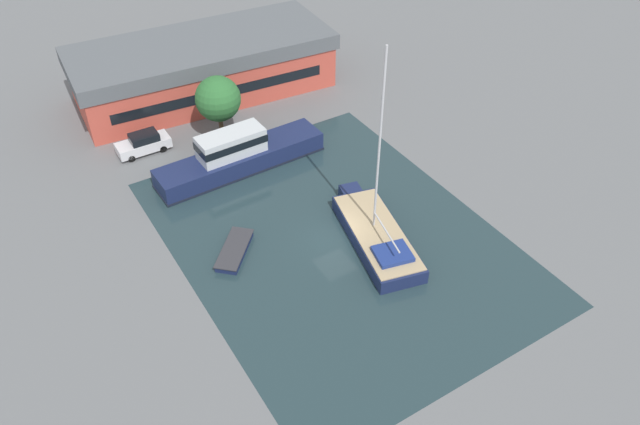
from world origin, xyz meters
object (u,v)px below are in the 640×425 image
object	(u,v)px
motor_cruiser	(238,156)
parked_car	(144,143)
quay_tree_near_building	(218,99)
sailboat_moored	(376,235)
warehouse_building	(203,67)
small_dinghy	(235,250)

from	to	relation	value
motor_cruiser	parked_car	bearing A→B (deg)	40.39
quay_tree_near_building	parked_car	world-z (taller)	quay_tree_near_building
quay_tree_near_building	sailboat_moored	xyz separation A→B (m)	(3.56, -17.84, -3.17)
sailboat_moored	motor_cruiser	distance (m)	13.67
quay_tree_near_building	parked_car	bearing A→B (deg)	167.28
sailboat_moored	parked_car	bearing A→B (deg)	130.60
warehouse_building	sailboat_moored	bearing A→B (deg)	-82.67
motor_cruiser	small_dinghy	bearing A→B (deg)	150.51
sailboat_moored	quay_tree_near_building	bearing A→B (deg)	114.45
parked_car	sailboat_moored	distance (m)	21.74
warehouse_building	quay_tree_near_building	bearing A→B (deg)	-100.34
sailboat_moored	motor_cruiser	xyz separation A→B (m)	(-4.32, 12.95, 0.62)
parked_car	small_dinghy	world-z (taller)	parked_car
parked_car	sailboat_moored	size ratio (longest dim) A/B	0.30
warehouse_building	motor_cruiser	xyz separation A→B (m)	(-2.88, -13.08, -1.38)
quay_tree_near_building	sailboat_moored	size ratio (longest dim) A/B	0.40
motor_cruiser	warehouse_building	bearing A→B (deg)	-13.95
parked_car	sailboat_moored	bearing A→B (deg)	-152.09
quay_tree_near_building	sailboat_moored	bearing A→B (deg)	-78.72
quay_tree_near_building	small_dinghy	xyz separation A→B (m)	(-5.43, -13.69, -3.57)
motor_cruiser	small_dinghy	world-z (taller)	motor_cruiser
quay_tree_near_building	small_dinghy	distance (m)	15.15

